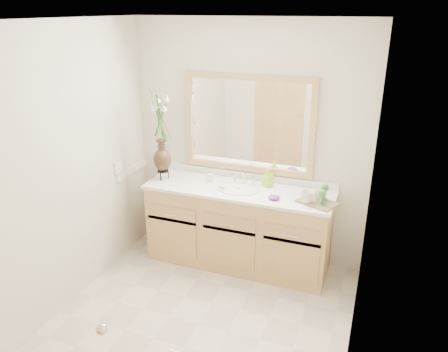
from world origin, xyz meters
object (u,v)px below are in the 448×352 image
at_px(tumbler, 210,178).
at_px(soap_bottle, 268,179).
at_px(flower_vase, 160,123).
at_px(tray, 317,202).

height_order(tumbler, soap_bottle, soap_bottle).
distance_m(flower_vase, tray, 1.68).
bearing_deg(tray, tumbler, -165.31).
bearing_deg(soap_bottle, tray, 1.18).
height_order(soap_bottle, tray, soap_bottle).
bearing_deg(tumbler, flower_vase, -168.88).
distance_m(soap_bottle, tray, 0.58).
xyz_separation_m(tumbler, soap_bottle, (0.57, 0.08, 0.04)).
relative_size(tumbler, tray, 0.24).
distance_m(tumbler, soap_bottle, 0.58).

